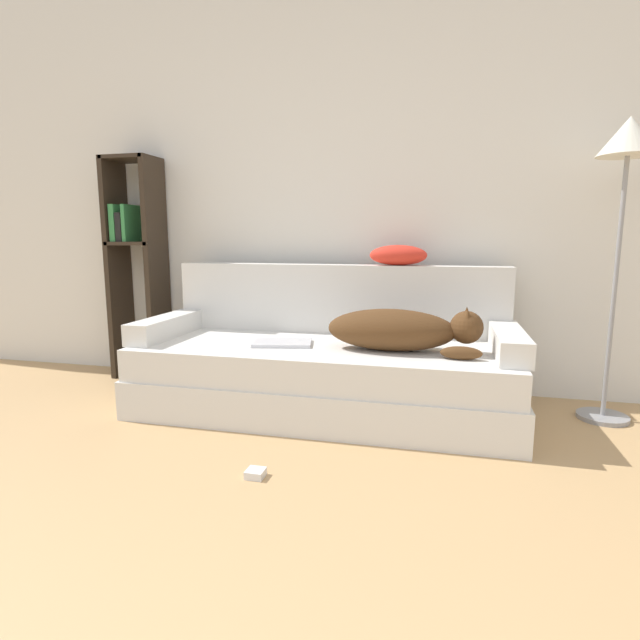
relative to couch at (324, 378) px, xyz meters
The scene contains 11 objects.
wall_back 1.30m from the couch, 91.21° to the left, with size 8.19×0.06×2.70m.
couch is the anchor object (origin of this frame).
couch_backrest 0.55m from the couch, 90.00° to the left, with size 2.04×0.15×0.42m.
couch_arm_left 1.00m from the couch, behind, with size 0.15×0.68×0.12m.
couch_arm_right 1.00m from the couch, ahead, with size 0.15×0.68×0.12m.
dog 0.53m from the couch, ahead, with size 0.80×0.30×0.24m.
laptop 0.31m from the couch, 162.71° to the right, with size 0.36×0.27×0.02m.
throw_pillow 0.85m from the couch, 44.38° to the left, with size 0.34×0.16×0.12m.
bookshelf 1.62m from the couch, 164.30° to the left, with size 0.34×0.26×1.50m.
floor_lamp 1.88m from the couch, ahead, with size 0.29×0.29×1.56m.
power_adapter 0.87m from the couch, 95.73° to the right, with size 0.07×0.07×0.03m.
Camera 1 is at (0.64, -0.21, 0.97)m, focal length 28.00 mm.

